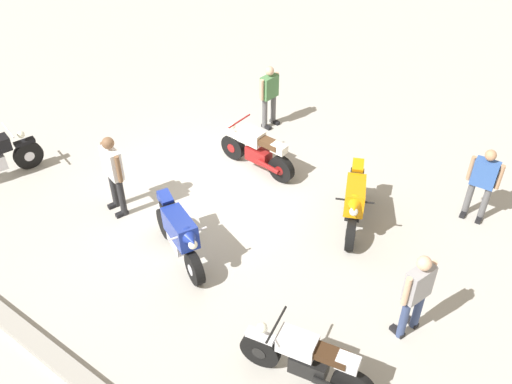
% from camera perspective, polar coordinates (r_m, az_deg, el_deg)
% --- Properties ---
extents(ground_plane, '(40.00, 40.00, 0.00)m').
position_cam_1_polar(ground_plane, '(12.05, -4.55, -0.09)').
color(ground_plane, '#ADAAA3').
extents(curb_edge, '(14.00, 0.30, 0.15)m').
position_cam_1_polar(curb_edge, '(10.09, -22.18, -13.03)').
color(curb_edge, gray).
rests_on(curb_edge, ground).
extents(motorcycle_cream_vintage, '(1.95, 0.70, 1.07)m').
position_cam_1_polar(motorcycle_cream_vintage, '(12.41, 0.11, 4.15)').
color(motorcycle_cream_vintage, black).
rests_on(motorcycle_cream_vintage, ground).
extents(motorcycle_blue_sportbike, '(1.84, 1.05, 1.14)m').
position_cam_1_polar(motorcycle_blue_sportbike, '(10.30, -7.70, -4.11)').
color(motorcycle_blue_sportbike, black).
rests_on(motorcycle_blue_sportbike, ground).
extents(motorcycle_orange_sportbike, '(1.06, 1.84, 1.14)m').
position_cam_1_polar(motorcycle_orange_sportbike, '(11.05, 9.80, -0.85)').
color(motorcycle_orange_sportbike, black).
rests_on(motorcycle_orange_sportbike, ground).
extents(motorcycle_silver_cruiser, '(2.07, 0.72, 1.09)m').
position_cam_1_polar(motorcycle_silver_cruiser, '(8.59, 5.10, -16.44)').
color(motorcycle_silver_cruiser, black).
rests_on(motorcycle_silver_cruiser, ground).
extents(person_in_white_shirt, '(0.67, 0.41, 1.75)m').
position_cam_1_polar(person_in_white_shirt, '(11.31, -14.13, 2.15)').
color(person_in_white_shirt, '#262628').
rests_on(person_in_white_shirt, ground).
extents(person_in_green_shirt, '(0.35, 0.62, 1.57)m').
position_cam_1_polar(person_in_green_shirt, '(13.76, 1.35, 9.86)').
color(person_in_green_shirt, '#59595B').
rests_on(person_in_green_shirt, ground).
extents(person_in_blue_shirt, '(0.63, 0.33, 1.60)m').
position_cam_1_polar(person_in_blue_shirt, '(11.72, 21.77, 1.07)').
color(person_in_blue_shirt, '#59595B').
rests_on(person_in_blue_shirt, ground).
extents(person_in_gray_shirt, '(0.41, 0.65, 1.68)m').
position_cam_1_polar(person_in_gray_shirt, '(9.12, 15.81, -9.53)').
color(person_in_gray_shirt, '#384772').
rests_on(person_in_gray_shirt, ground).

